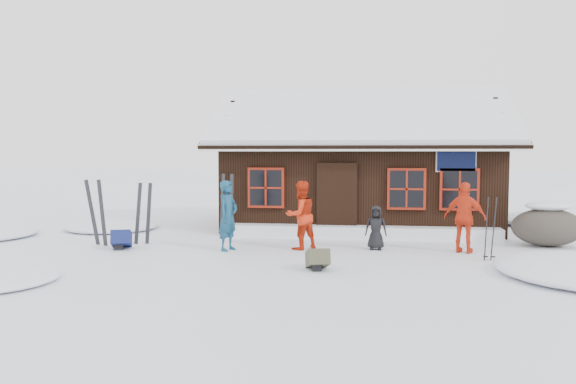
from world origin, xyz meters
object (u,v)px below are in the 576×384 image
object	(u,v)px
skier_teal	(228,216)
skier_orange_left	(301,215)
boulder	(547,226)
backpack_olive	(318,262)
backpack_blue	(122,242)
skier_orange_right	(465,218)
ski_poles	(490,230)
ski_pair_left	(143,214)
skier_crouched	(376,228)

from	to	relation	value
skier_teal	skier_orange_left	bearing A→B (deg)	-56.96
boulder	backpack_olive	distance (m)	6.56
skier_orange_left	backpack_blue	size ratio (longest dim) A/B	2.72
skier_orange_right	skier_teal	bearing A→B (deg)	29.07
boulder	ski_poles	distance (m)	2.81
skier_orange_right	ski_pair_left	distance (m)	7.94
skier_crouched	boulder	bearing A→B (deg)	16.31
skier_orange_left	ski_poles	xyz separation A→B (m)	(4.24, -0.82, -0.16)
ski_poles	skier_crouched	bearing A→B (deg)	157.30
skier_orange_left	ski_pair_left	world-z (taller)	skier_orange_left
backpack_olive	backpack_blue	bearing A→B (deg)	145.87
skier_orange_left	ski_pair_left	distance (m)	4.10
backpack_blue	backpack_olive	distance (m)	5.26
skier_teal	ski_pair_left	size ratio (longest dim) A/B	1.03
skier_orange_right	skier_crouched	world-z (taller)	skier_orange_right
skier_crouched	backpack_olive	xyz separation A→B (m)	(-1.19, -2.51, -0.38)
skier_teal	backpack_olive	bearing A→B (deg)	-109.60
boulder	ski_pair_left	xyz separation A→B (m)	(-10.16, -1.06, 0.25)
backpack_blue	skier_orange_left	bearing A→B (deg)	-12.46
skier_teal	skier_orange_right	xyz separation A→B (m)	(5.55, 0.42, -0.01)
boulder	ski_pair_left	bearing A→B (deg)	-174.04
skier_teal	ski_poles	xyz separation A→B (m)	(5.94, -0.43, -0.17)
skier_orange_right	boulder	world-z (taller)	skier_orange_right
skier_teal	backpack_blue	xyz separation A→B (m)	(-2.63, -0.14, -0.67)
skier_teal	boulder	size ratio (longest dim) A/B	0.97
skier_crouched	backpack_blue	bearing A→B (deg)	-171.58
ski_pair_left	backpack_olive	bearing A→B (deg)	-37.54
skier_orange_right	backpack_olive	size ratio (longest dim) A/B	2.94
ski_poles	ski_pair_left	bearing A→B (deg)	172.68
skier_crouched	backpack_olive	size ratio (longest dim) A/B	1.89
boulder	backpack_olive	size ratio (longest dim) A/B	3.06
ski_poles	backpack_blue	size ratio (longest dim) A/B	2.33
skier_crouched	backpack_blue	world-z (taller)	skier_crouched
skier_orange_right	ski_poles	distance (m)	0.95
backpack_blue	backpack_olive	bearing A→B (deg)	-39.26
skier_crouched	ski_poles	world-z (taller)	ski_poles
skier_orange_right	ski_poles	world-z (taller)	skier_orange_right
skier_orange_left	boulder	bearing A→B (deg)	152.36
skier_crouched	skier_orange_right	bearing A→B (deg)	-2.82
skier_orange_left	ski_poles	world-z (taller)	skier_orange_left
backpack_blue	skier_orange_right	bearing A→B (deg)	-15.49
boulder	skier_teal	bearing A→B (deg)	-167.68
boulder	ski_pair_left	size ratio (longest dim) A/B	1.06
skier_teal	skier_crouched	world-z (taller)	skier_teal
skier_orange_right	ski_pair_left	world-z (taller)	skier_orange_right
ski_poles	boulder	bearing A→B (deg)	49.28
ski_poles	backpack_blue	distance (m)	8.59
skier_orange_right	backpack_olive	world-z (taller)	skier_orange_right
backpack_olive	ski_pair_left	bearing A→B (deg)	137.09
skier_teal	backpack_blue	world-z (taller)	skier_teal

